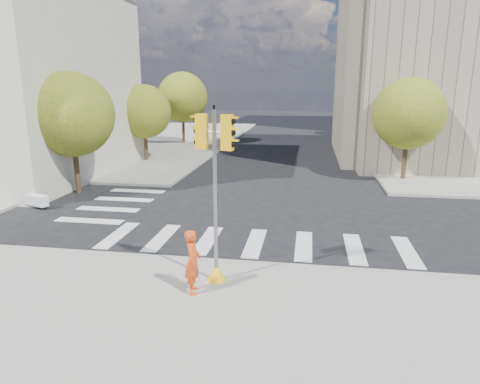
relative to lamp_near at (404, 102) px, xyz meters
name	(u,v)px	position (x,y,z in m)	size (l,w,h in m)	color
ground	(263,226)	(-8.00, -14.00, -4.58)	(160.00, 160.00, 0.00)	black
sidewalk_far_left	(104,139)	(-28.00, 12.00, -4.50)	(28.00, 40.00, 0.15)	gray
tree_lw_near	(72,115)	(-18.50, -10.00, -0.38)	(4.40, 4.40, 6.41)	#382616
tree_lw_mid	(144,112)	(-18.50, 0.00, -0.82)	(4.00, 4.00, 5.77)	#382616
tree_lw_far	(182,97)	(-18.50, 10.00, -0.04)	(4.80, 4.80, 6.95)	#382616
tree_re_near	(409,114)	(-0.50, -4.00, -0.53)	(4.20, 4.20, 6.16)	#382616
tree_re_mid	(378,101)	(-0.50, 8.00, -0.23)	(4.60, 4.60, 6.66)	#382616
tree_re_far	(362,102)	(-0.50, 20.00, -0.71)	(4.00, 4.00, 5.88)	#382616
lamp_near	(404,102)	(0.00, 0.00, 0.00)	(0.35, 0.18, 8.11)	black
lamp_far	(375,97)	(0.00, 14.00, 0.00)	(0.35, 0.18, 8.11)	black
traffic_signal	(215,209)	(-8.78, -19.57, -2.27)	(1.08, 0.56, 5.03)	#FFB70D
photographer	(193,262)	(-9.25, -20.39, -3.53)	(0.65, 0.43, 1.80)	#DE4614
planter_wall	(8,194)	(-21.11, -12.17, -4.18)	(6.00, 0.40, 0.50)	white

